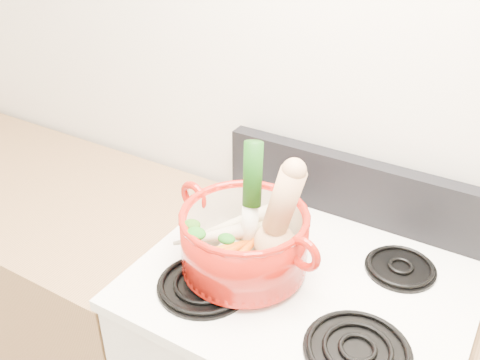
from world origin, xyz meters
The scene contains 22 objects.
wall_back centered at (0.00, 1.75, 1.30)m, with size 3.50×0.02×2.60m, color silver.
cooktop centered at (0.00, 1.40, 0.93)m, with size 0.78×0.67×0.03m, color white.
control_backsplash centered at (0.00, 1.70, 1.04)m, with size 0.76×0.05×0.18m, color black.
counter_left centered at (-1.07, 1.40, 0.45)m, with size 1.36×0.65×0.90m, color #916A44.
burner_front_left centered at (-0.19, 1.24, 0.96)m, with size 0.22×0.22×0.02m, color black.
burner_front_right centered at (0.19, 1.24, 0.96)m, with size 0.22×0.22×0.02m, color black.
burner_back_left centered at (-0.19, 1.54, 0.96)m, with size 0.17×0.17×0.02m, color black.
burner_back_right centered at (0.19, 1.54, 0.96)m, with size 0.17×0.17×0.02m, color black.
dutch_oven centered at (-0.14, 1.34, 1.04)m, with size 0.30×0.30×0.15m, color #9D130A.
pot_handle_left centered at (-0.31, 1.37, 1.09)m, with size 0.08×0.08×0.02m, color #9D130A.
pot_handle_right centered at (0.03, 1.31, 1.09)m, with size 0.08×0.08×0.02m, color #9D130A.
squash centered at (-0.07, 1.37, 1.13)m, with size 0.11×0.11×0.26m, color tan, non-canonical shape.
leek centered at (-0.14, 1.38, 1.14)m, with size 0.05×0.05×0.29m, color silver.
ginger centered at (-0.14, 1.43, 1.02)m, with size 0.09×0.06×0.05m, color tan.
parsnip_0 centered at (-0.17, 1.36, 1.02)m, with size 0.04×0.04×0.23m, color beige.
parsnip_1 centered at (-0.22, 1.35, 1.02)m, with size 0.04×0.04×0.18m, color beige.
parsnip_2 centered at (-0.17, 1.38, 1.03)m, with size 0.04×0.04×0.20m, color beige.
parsnip_3 centered at (-0.22, 1.32, 1.04)m, with size 0.04×0.04×0.20m, color beige.
parsnip_4 centered at (-0.19, 1.39, 1.05)m, with size 0.05×0.05×0.23m, color beige.
carrot_0 centered at (-0.16, 1.30, 1.02)m, with size 0.04×0.04×0.18m, color #C65E09.
carrot_1 centered at (-0.18, 1.31, 1.02)m, with size 0.03×0.03×0.15m, color #CA5A0A.
carrot_2 centered at (-0.12, 1.32, 1.03)m, with size 0.03×0.03×0.16m, color #D15F0A.
Camera 1 is at (0.37, 0.47, 1.82)m, focal length 40.00 mm.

